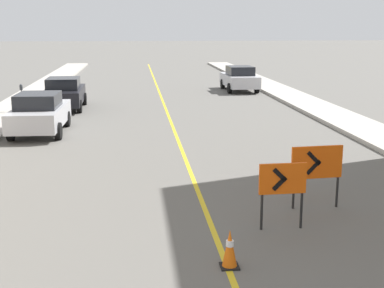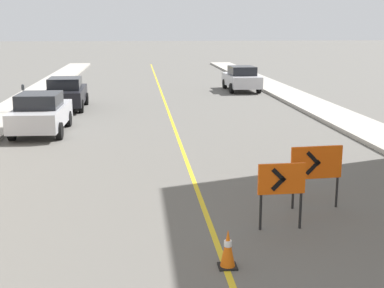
% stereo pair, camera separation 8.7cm
% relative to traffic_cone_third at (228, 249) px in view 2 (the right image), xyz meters
% --- Properties ---
extents(lane_stripe, '(0.12, 60.98, 0.01)m').
position_rel_traffic_cone_third_xyz_m(lane_stripe, '(-0.03, 19.57, -0.34)').
color(lane_stripe, gold).
rests_on(lane_stripe, ground_plane).
extents(sidewalk_left, '(2.16, 60.98, 0.16)m').
position_rel_traffic_cone_third_xyz_m(sidewalk_left, '(-7.60, 19.57, -0.26)').
color(sidewalk_left, '#ADA89E').
rests_on(sidewalk_left, ground_plane).
extents(sidewalk_right, '(2.16, 60.98, 0.16)m').
position_rel_traffic_cone_third_xyz_m(sidewalk_right, '(7.53, 19.57, -0.26)').
color(sidewalk_right, '#ADA89E').
rests_on(sidewalk_right, ground_plane).
extents(traffic_cone_third, '(0.33, 0.33, 0.70)m').
position_rel_traffic_cone_third_xyz_m(traffic_cone_third, '(0.00, 0.00, 0.00)').
color(traffic_cone_third, black).
rests_on(traffic_cone_third, ground_plane).
extents(arrow_barricade_primary, '(0.99, 0.10, 1.40)m').
position_rel_traffic_cone_third_xyz_m(arrow_barricade_primary, '(1.38, 1.67, 0.66)').
color(arrow_barricade_primary, '#EF560C').
rests_on(arrow_barricade_primary, ground_plane).
extents(arrow_barricade_secondary, '(1.22, 0.17, 1.46)m').
position_rel_traffic_cone_third_xyz_m(arrow_barricade_secondary, '(2.51, 2.87, 0.69)').
color(arrow_barricade_secondary, '#EF560C').
rests_on(arrow_barricade_secondary, ground_plane).
extents(parked_car_curb_near, '(1.94, 4.34, 1.59)m').
position_rel_traffic_cone_third_xyz_m(parked_car_curb_near, '(-5.27, 12.49, 0.45)').
color(parked_car_curb_near, '#B7B7BC').
rests_on(parked_car_curb_near, ground_plane).
extents(parked_car_curb_mid, '(1.94, 4.33, 1.59)m').
position_rel_traffic_cone_third_xyz_m(parked_car_curb_mid, '(-5.10, 18.71, 0.45)').
color(parked_car_curb_mid, black).
rests_on(parked_car_curb_mid, ground_plane).
extents(parked_car_curb_far, '(1.94, 4.34, 1.59)m').
position_rel_traffic_cone_third_xyz_m(parked_car_curb_far, '(5.14, 25.33, 0.45)').
color(parked_car_curb_far, '#B7B7BC').
rests_on(parked_car_curb_far, ground_plane).
extents(parking_meter_far_curb, '(0.12, 0.11, 1.28)m').
position_rel_traffic_cone_third_xyz_m(parking_meter_far_curb, '(-6.87, 17.18, 0.72)').
color(parking_meter_far_curb, '#4C4C51').
rests_on(parking_meter_far_curb, sidewalk_left).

